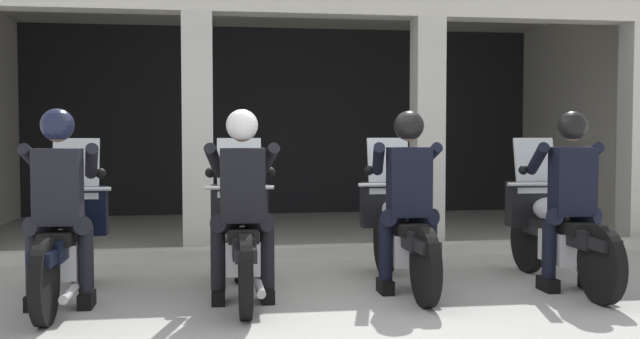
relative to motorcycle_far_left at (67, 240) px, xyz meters
name	(u,v)px	position (x,y,z in m)	size (l,w,h in m)	color
ground_plane	(291,244)	(2.16, 2.81, -0.50)	(80.00, 80.00, 0.00)	#999993
station_building	(294,85)	(2.41, 4.71, 1.63)	(9.39, 4.70, 3.38)	black
kerb_strip	(321,251)	(2.41, 1.84, -0.44)	(8.89, 0.24, 0.12)	#B7B5AD
motorcycle_far_left	(67,240)	(0.00, 0.00, 0.00)	(0.62, 2.04, 1.35)	black
police_officer_far_left	(59,191)	(0.00, -0.28, 0.44)	(0.63, 0.61, 1.58)	black
motorcycle_center_left	(241,237)	(1.44, -0.02, 0.00)	(0.62, 2.04, 1.35)	black
police_officer_center_left	(242,189)	(1.44, -0.30, 0.44)	(0.63, 0.61, 1.58)	black
motorcycle_center_right	(400,231)	(2.88, 0.16, 0.00)	(0.62, 2.04, 1.35)	black
police_officer_center_right	(408,185)	(2.88, -0.12, 0.44)	(0.63, 0.61, 1.58)	black
motorcycle_far_right	(555,230)	(4.32, 0.04, 0.00)	(0.62, 2.04, 1.35)	black
police_officer_far_right	(571,185)	(4.32, -0.24, 0.44)	(0.63, 0.61, 1.58)	black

